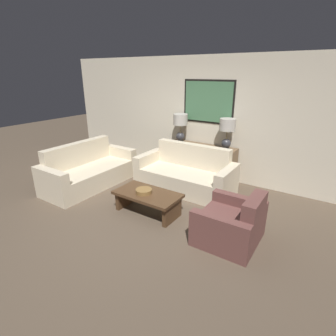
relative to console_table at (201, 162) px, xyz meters
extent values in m
plane|color=brown|center=(0.00, -2.18, -0.39)|extent=(20.00, 20.00, 0.00)
cube|color=beige|center=(0.00, 0.28, 0.94)|extent=(8.05, 0.10, 2.65)
cube|color=black|center=(0.00, 0.22, 1.31)|extent=(1.18, 0.01, 0.92)
cube|color=#4C7F56|center=(0.00, 0.21, 1.31)|extent=(1.10, 0.02, 0.84)
cube|color=brown|center=(0.00, 0.00, 0.00)|extent=(1.57, 0.39, 0.78)
cylinder|color=#333338|center=(-0.56, 0.00, 0.40)|extent=(0.17, 0.17, 0.02)
sphere|color=#333338|center=(-0.56, 0.00, 0.51)|extent=(0.20, 0.20, 0.20)
cylinder|color=#8C7A51|center=(-0.56, 0.00, 0.70)|extent=(0.02, 0.02, 0.17)
cylinder|color=#B2ADA3|center=(-0.56, 0.00, 0.91)|extent=(0.33, 0.33, 0.24)
cylinder|color=#333338|center=(0.56, 0.00, 0.40)|extent=(0.17, 0.17, 0.02)
sphere|color=#333338|center=(0.56, 0.00, 0.51)|extent=(0.20, 0.20, 0.20)
cylinder|color=#8C7A51|center=(0.56, 0.00, 0.70)|extent=(0.02, 0.02, 0.17)
cylinder|color=#B2ADA3|center=(0.56, 0.00, 0.91)|extent=(0.33, 0.33, 0.24)
cube|color=beige|center=(0.00, -0.84, -0.19)|extent=(1.65, 0.70, 0.41)
cube|color=beige|center=(0.00, -0.40, 0.06)|extent=(1.65, 0.18, 0.89)
cube|color=beige|center=(-0.92, -0.75, -0.07)|extent=(0.18, 0.88, 0.64)
cube|color=beige|center=(0.92, -0.75, -0.07)|extent=(0.18, 0.88, 0.64)
cube|color=beige|center=(-1.69, -1.67, -0.19)|extent=(0.70, 1.65, 0.41)
cube|color=beige|center=(-2.13, -1.67, 0.06)|extent=(0.18, 1.65, 0.89)
cube|color=beige|center=(-1.78, -2.58, -0.07)|extent=(0.88, 0.18, 0.64)
cube|color=beige|center=(-1.78, -0.75, -0.07)|extent=(0.88, 0.18, 0.64)
cube|color=#4C331E|center=(-0.04, -1.93, -0.04)|extent=(1.13, 0.60, 0.05)
cube|color=#4C331E|center=(-0.54, -1.93, -0.23)|extent=(0.07, 0.48, 0.33)
cube|color=#4C331E|center=(0.46, -1.93, -0.23)|extent=(0.07, 0.48, 0.33)
cylinder|color=olive|center=(-0.09, -1.97, 0.02)|extent=(0.28, 0.28, 0.07)
cube|color=brown|center=(1.32, -1.91, -0.20)|extent=(0.65, 0.61, 0.38)
cube|color=brown|center=(1.74, -1.91, -0.01)|extent=(0.18, 0.61, 0.76)
cube|color=brown|center=(1.41, -1.53, -0.12)|extent=(0.83, 0.14, 0.54)
cube|color=brown|center=(1.41, -2.28, -0.12)|extent=(0.83, 0.14, 0.54)
camera|label=1|loc=(2.47, -5.10, 1.92)|focal=28.00mm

